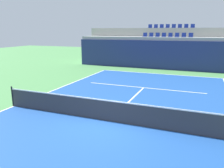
{
  "coord_description": "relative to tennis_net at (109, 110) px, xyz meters",
  "views": [
    {
      "loc": [
        3.56,
        -8.49,
        3.92
      ],
      "look_at": [
        -0.64,
        2.0,
        1.2
      ],
      "focal_mm": 35.71,
      "sensor_mm": 36.0,
      "label": 1
    }
  ],
  "objects": [
    {
      "name": "ground_plane",
      "position": [
        0.0,
        0.0,
        -0.51
      ],
      "size": [
        80.0,
        80.0,
        0.0
      ],
      "primitive_type": "plane",
      "color": "#4C8C4C"
    },
    {
      "name": "court_surface",
      "position": [
        0.0,
        0.0,
        -0.5
      ],
      "size": [
        11.0,
        24.0,
        0.01
      ],
      "primitive_type": "cube",
      "color": "#1E4C99",
      "rests_on": "ground_plane"
    },
    {
      "name": "baseline_far",
      "position": [
        0.0,
        11.95,
        -0.5
      ],
      "size": [
        11.0,
        0.1,
        0.0
      ],
      "primitive_type": "cube",
      "color": "white",
      "rests_on": "court_surface"
    },
    {
      "name": "sideline_left",
      "position": [
        -5.45,
        0.0,
        -0.5
      ],
      "size": [
        0.1,
        24.0,
        0.0
      ],
      "primitive_type": "cube",
      "color": "white",
      "rests_on": "court_surface"
    },
    {
      "name": "service_line_far",
      "position": [
        0.0,
        6.4,
        -0.5
      ],
      "size": [
        8.26,
        0.1,
        0.0
      ],
      "primitive_type": "cube",
      "color": "white",
      "rests_on": "court_surface"
    },
    {
      "name": "centre_service_line",
      "position": [
        0.0,
        3.2,
        -0.5
      ],
      "size": [
        0.1,
        6.4,
        0.0
      ],
      "primitive_type": "cube",
      "color": "white",
      "rests_on": "court_surface"
    },
    {
      "name": "back_wall",
      "position": [
        0.0,
        14.72,
        0.96
      ],
      "size": [
        19.08,
        0.3,
        2.93
      ],
      "primitive_type": "cube",
      "color": "navy",
      "rests_on": "ground_plane"
    },
    {
      "name": "stands_tier_lower",
      "position": [
        0.0,
        16.07,
        1.13
      ],
      "size": [
        19.08,
        2.4,
        3.27
      ],
      "primitive_type": "cube",
      "color": "#9E9E99",
      "rests_on": "ground_plane"
    },
    {
      "name": "stands_tier_upper",
      "position": [
        0.0,
        18.47,
        1.6
      ],
      "size": [
        19.08,
        2.4,
        4.21
      ],
      "primitive_type": "cube",
      "color": "#9E9E99",
      "rests_on": "ground_plane"
    },
    {
      "name": "seating_row_lower",
      "position": [
        -0.0,
        16.16,
        2.88
      ],
      "size": [
        5.23,
        0.44,
        0.44
      ],
      "color": "navy",
      "rests_on": "stands_tier_lower"
    },
    {
      "name": "seating_row_upper",
      "position": [
        -0.0,
        18.56,
        3.83
      ],
      "size": [
        5.23,
        0.44,
        0.44
      ],
      "color": "navy",
      "rests_on": "stands_tier_upper"
    },
    {
      "name": "tennis_net",
      "position": [
        0.0,
        0.0,
        0.0
      ],
      "size": [
        11.08,
        0.08,
        1.07
      ],
      "color": "black",
      "rests_on": "court_surface"
    }
  ]
}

